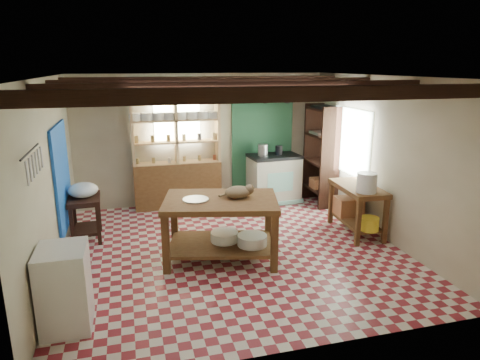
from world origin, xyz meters
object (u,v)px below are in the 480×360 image
object	(u,v)px
prep_table	(86,218)
white_cabinet	(65,288)
cat	(238,192)
stove	(274,178)
work_table	(221,229)
right_counter	(357,209)

from	to	relation	value
prep_table	white_cabinet	world-z (taller)	white_cabinet
white_cabinet	cat	bearing A→B (deg)	28.94
prep_table	stove	bearing A→B (deg)	14.87
work_table	white_cabinet	xyz separation A→B (m)	(-1.98, -1.23, -0.00)
white_cabinet	right_counter	xyz separation A→B (m)	(4.40, 1.61, -0.04)
cat	stove	bearing A→B (deg)	63.33
prep_table	work_table	bearing A→B (deg)	-35.11
right_counter	cat	size ratio (longest dim) A/B	3.00
work_table	white_cabinet	bearing A→B (deg)	-134.67
right_counter	cat	xyz separation A→B (m)	(-2.16, -0.38, 0.59)
work_table	prep_table	xyz separation A→B (m)	(-1.96, 1.26, -0.10)
white_cabinet	cat	distance (m)	2.61
stove	cat	world-z (taller)	cat
stove	work_table	bearing A→B (deg)	-128.80
stove	white_cabinet	size ratio (longest dim) A/B	1.11
work_table	stove	size ratio (longest dim) A/B	1.59
stove	prep_table	xyz separation A→B (m)	(-3.61, -1.12, -0.13)
prep_table	white_cabinet	bearing A→B (deg)	-92.86
prep_table	cat	xyz separation A→B (m)	(2.22, -1.27, 0.64)
stove	white_cabinet	world-z (taller)	stove
right_counter	cat	world-z (taller)	cat
stove	prep_table	size ratio (longest dim) A/B	1.40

